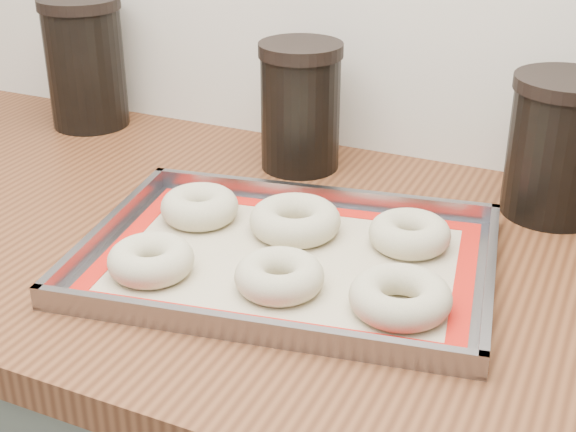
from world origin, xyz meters
The scene contains 12 objects.
countertop centered at (0.00, 1.68, 0.88)m, with size 3.06×0.68×0.04m, color brown.
baking_tray centered at (0.05, 1.63, 0.91)m, with size 0.51×0.40×0.03m.
baking_mat centered at (0.05, 1.63, 0.90)m, with size 0.46×0.36×0.00m.
bagel_front_left centered at (-0.07, 1.53, 0.92)m, with size 0.10×0.10×0.04m, color beige.
bagel_front_mid centered at (0.07, 1.56, 0.92)m, with size 0.10×0.10×0.03m, color beige.
bagel_front_right centered at (0.20, 1.57, 0.92)m, with size 0.11×0.11×0.03m, color beige.
bagel_back_left centered at (-0.09, 1.67, 0.92)m, with size 0.10×0.10×0.04m, color beige.
bagel_back_mid centered at (0.03, 1.69, 0.92)m, with size 0.11×0.11×0.04m, color beige.
bagel_back_right centered at (0.17, 1.71, 0.92)m, with size 0.10×0.10×0.03m, color beige.
canister_left centered at (-0.45, 1.92, 1.01)m, with size 0.13×0.13×0.21m.
canister_mid centered at (-0.06, 1.90, 0.99)m, with size 0.12×0.12×0.18m.
canister_right centered at (0.30, 1.89, 0.99)m, with size 0.13×0.13×0.18m.
Camera 1 is at (0.38, 0.90, 1.35)m, focal length 50.00 mm.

